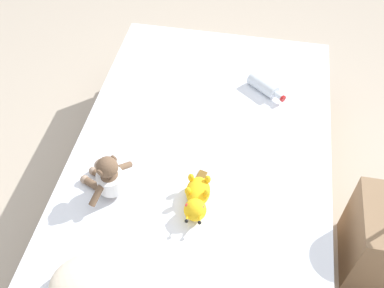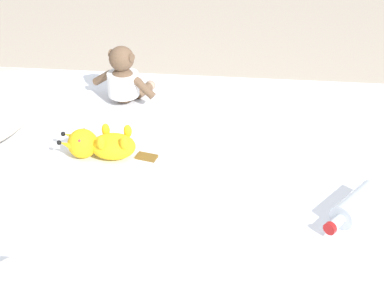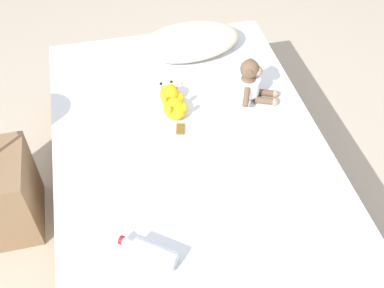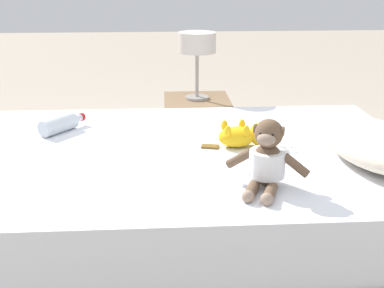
% 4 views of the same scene
% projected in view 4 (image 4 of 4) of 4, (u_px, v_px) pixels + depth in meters
% --- Properties ---
extents(ground_plane, '(16.00, 16.00, 0.00)m').
position_uv_depth(ground_plane, '(175.00, 257.00, 2.18)').
color(ground_plane, '#B7A893').
extents(bed, '(1.31, 2.04, 0.50)m').
position_uv_depth(bed, '(174.00, 206.00, 2.10)').
color(bed, '#846647').
rests_on(bed, ground_plane).
extents(pillow, '(0.62, 0.41, 0.14)m').
position_uv_depth(pillow, '(376.00, 144.00, 1.89)').
color(pillow, beige).
rests_on(pillow, bed).
extents(plush_monkey, '(0.25, 0.28, 0.24)m').
position_uv_depth(plush_monkey, '(267.00, 160.00, 1.65)').
color(plush_monkey, brown).
rests_on(plush_monkey, bed).
extents(plush_yellow_creature, '(0.12, 0.33, 0.10)m').
position_uv_depth(plush_yellow_creature, '(247.00, 135.00, 2.05)').
color(plush_yellow_creature, yellow).
rests_on(plush_yellow_creature, bed).
extents(glass_bottle, '(0.22, 0.19, 0.07)m').
position_uv_depth(glass_bottle, '(60.00, 124.00, 2.22)').
color(glass_bottle, silver).
rests_on(glass_bottle, bed).
extents(nightstand, '(0.39, 0.39, 0.46)m').
position_uv_depth(nightstand, '(197.00, 135.00, 3.04)').
color(nightstand, '#846647').
rests_on(nightstand, ground_plane).
extents(bedside_lamp, '(0.22, 0.22, 0.39)m').
position_uv_depth(bedside_lamp, '(197.00, 46.00, 2.85)').
color(bedside_lamp, gray).
rests_on(bedside_lamp, nightstand).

